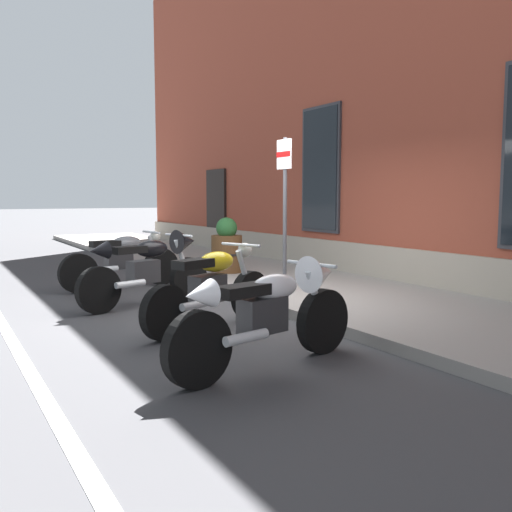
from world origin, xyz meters
TOP-DOWN VIEW (x-y plane):
  - ground_plane at (0.00, 0.00)m, footprint 140.00×140.00m
  - sidewalk at (0.00, 1.48)m, footprint 29.71×2.96m
  - lane_stripe at (0.00, -3.20)m, footprint 29.71×0.12m
  - motorcycle_grey_naked at (-2.49, -1.12)m, footprint 0.62×2.13m
  - motorcycle_black_sport at (-0.87, -1.19)m, footprint 0.81×2.12m
  - motorcycle_yellow_naked at (0.88, -1.07)m, footprint 0.90×1.96m
  - motorcycle_white_sport at (2.52, -1.24)m, footprint 0.73×2.16m
  - parking_sign at (-0.38, 0.77)m, footprint 0.36×0.07m
  - barrel_planter at (-2.61, 0.93)m, footprint 0.62×0.62m

SIDE VIEW (x-z plane):
  - ground_plane at x=0.00m, z-range 0.00..0.00m
  - lane_stripe at x=0.00m, z-range 0.00..0.01m
  - sidewalk at x=0.00m, z-range 0.00..0.13m
  - motorcycle_grey_naked at x=-2.49m, z-range 0.00..0.96m
  - motorcycle_yellow_naked at x=0.88m, z-range -0.01..0.97m
  - motorcycle_white_sport at x=2.52m, z-range 0.05..1.04m
  - motorcycle_black_sport at x=-0.87m, z-range 0.04..1.11m
  - barrel_planter at x=-2.61m, z-range 0.06..1.10m
  - parking_sign at x=-0.38m, z-range 0.47..2.78m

